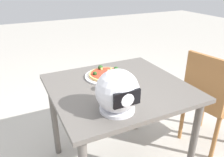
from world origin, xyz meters
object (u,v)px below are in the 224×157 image
dining_table (118,98)px  drinking_glass (117,84)px  motorcycle_helmet (117,92)px  pizza (106,74)px  chair_side (208,97)px

dining_table → drinking_glass: bearing=58.1°
motorcycle_helmet → drinking_glass: motorcycle_helmet is taller
drinking_glass → pizza: bearing=-99.0°
drinking_glass → chair_side: bearing=179.0°
dining_table → motorcycle_helmet: (0.15, 0.28, 0.22)m
drinking_glass → motorcycle_helmet: bearing=62.8°
motorcycle_helmet → drinking_glass: size_ratio=2.17×
dining_table → drinking_glass: (0.05, 0.09, 0.16)m
drinking_glass → chair_side: 0.93m
drinking_glass → chair_side: chair_side is taller
motorcycle_helmet → chair_side: motorcycle_helmet is taller
chair_side → drinking_glass: bearing=-1.0°
pizza → drinking_glass: (0.04, 0.26, 0.03)m
pizza → chair_side: bearing=161.9°
motorcycle_helmet → drinking_glass: (-0.10, -0.19, -0.06)m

